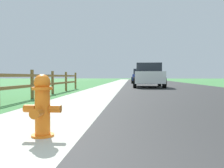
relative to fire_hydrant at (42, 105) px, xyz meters
name	(u,v)px	position (x,y,z in m)	size (l,w,h in m)	color
ground_plane	(125,83)	(0.49, 23.07, -0.40)	(120.00, 120.00, 0.00)	#418342
road_asphalt	(156,83)	(3.99, 25.07, -0.39)	(7.00, 66.00, 0.01)	#2F2F2F
curb_concrete	(101,83)	(-2.51, 25.07, -0.39)	(6.00, 66.00, 0.01)	#B1B5A4
grass_verge	(88,83)	(-4.01, 25.07, -0.39)	(5.00, 66.00, 0.00)	#418342
fire_hydrant	(42,105)	(0.00, 0.00, 0.00)	(0.48, 0.41, 0.79)	orange
rail_fence	(32,82)	(-2.25, 4.94, 0.18)	(0.11, 12.74, 0.99)	brown
parked_suv_white	(148,75)	(2.32, 14.12, 0.44)	(2.17, 4.96, 1.68)	white
parked_car_blue	(141,76)	(2.19, 23.90, 0.39)	(2.13, 4.94, 1.58)	navy
parked_car_beige	(140,77)	(2.53, 33.83, 0.34)	(2.12, 4.53, 1.49)	#C6B793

